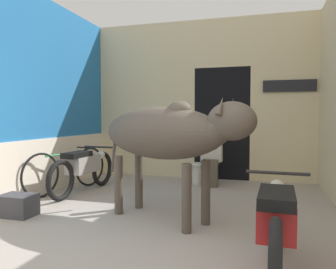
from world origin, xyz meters
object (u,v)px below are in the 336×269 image
object	(u,v)px
motorcycle_far	(84,168)
crate	(18,205)
plastic_stool	(198,173)
motorcycle_near	(276,221)
shopkeeper_seated	(211,154)
cow	(167,134)
bicycle	(68,170)

from	to	relation	value
motorcycle_far	crate	xyz separation A→B (m)	(-0.13, -1.42, -0.29)
plastic_stool	motorcycle_far	bearing A→B (deg)	-144.68
motorcycle_near	shopkeeper_seated	xyz separation A→B (m)	(-1.02, 3.32, 0.16)
motorcycle_near	shopkeeper_seated	bearing A→B (deg)	107.11
cow	crate	world-z (taller)	cow
motorcycle_near	motorcycle_far	bearing A→B (deg)	144.55
bicycle	shopkeeper_seated	world-z (taller)	shopkeeper_seated
bicycle	crate	size ratio (longest dim) A/B	4.01
motorcycle_near	shopkeeper_seated	world-z (taller)	shopkeeper_seated
cow	plastic_stool	distance (m)	2.47
bicycle	shopkeeper_seated	xyz separation A→B (m)	(2.32, 1.16, 0.22)
cow	shopkeeper_seated	world-z (taller)	cow
plastic_stool	crate	size ratio (longest dim) A/B	0.91
motorcycle_far	plastic_stool	distance (m)	2.15
cow	motorcycle_far	size ratio (longest dim) A/B	1.20
cow	motorcycle_near	size ratio (longest dim) A/B	1.14
motorcycle_far	shopkeeper_seated	size ratio (longest dim) A/B	1.62
motorcycle_near	plastic_stool	bearing A→B (deg)	110.65
bicycle	plastic_stool	world-z (taller)	bicycle
motorcycle_far	bicycle	world-z (taller)	motorcycle_far
bicycle	shopkeeper_seated	bearing A→B (deg)	26.57
bicycle	plastic_stool	xyz separation A→B (m)	(2.06, 1.23, -0.15)
motorcycle_near	plastic_stool	distance (m)	3.63
bicycle	crate	world-z (taller)	bicycle
shopkeeper_seated	crate	distance (m)	3.38
crate	motorcycle_near	bearing A→B (deg)	-13.04
cow	shopkeeper_seated	size ratio (longest dim) A/B	1.94
motorcycle_far	shopkeeper_seated	distance (m)	2.32
shopkeeper_seated	plastic_stool	bearing A→B (deg)	165.11
motorcycle_near	bicycle	xyz separation A→B (m)	(-3.34, 2.16, -0.06)
motorcycle_far	plastic_stool	world-z (taller)	motorcycle_far
shopkeeper_seated	bicycle	bearing A→B (deg)	-153.43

